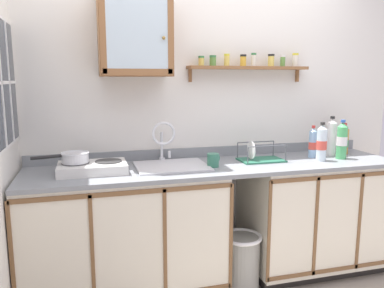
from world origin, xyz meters
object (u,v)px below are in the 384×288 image
at_px(bottle_water_clear_3, 322,143).
at_px(bottle_opaque_white_4, 331,138).
at_px(bottle_juice_amber_2, 344,140).
at_px(saucepan, 74,157).
at_px(dish_rack, 260,158).
at_px(bottle_water_blue_1, 313,143).
at_px(hot_plate_stove, 92,168).
at_px(mug, 213,160).
at_px(wall_cabinet, 135,35).
at_px(sink, 171,170).
at_px(trash_bin, 241,261).
at_px(bottle_soda_green_0, 342,141).

xyz_separation_m(bottle_water_clear_3, bottle_opaque_white_4, (0.19, 0.15, 0.01)).
xyz_separation_m(bottle_juice_amber_2, bottle_water_clear_3, (-0.35, -0.19, 0.02)).
bearing_deg(saucepan, dish_rack, 0.92).
distance_m(bottle_water_clear_3, bottle_opaque_white_4, 0.24).
bearing_deg(bottle_water_blue_1, hot_plate_stove, -178.16).
bearing_deg(bottle_juice_amber_2, dish_rack, -175.07).
bearing_deg(bottle_water_blue_1, bottle_juice_amber_2, 9.58).
relative_size(mug, wall_cabinet, 0.20).
bearing_deg(saucepan, bottle_water_blue_1, 1.09).
distance_m(sink, dish_rack, 0.71).
bearing_deg(dish_rack, trash_bin, -136.73).
relative_size(bottle_water_clear_3, trash_bin, 0.71).
xyz_separation_m(bottle_water_clear_3, mug, (-0.88, 0.03, -0.09)).
height_order(bottle_water_blue_1, bottle_opaque_white_4, bottle_opaque_white_4).
bearing_deg(trash_bin, bottle_water_blue_1, 17.78).
xyz_separation_m(sink, bottle_opaque_white_4, (1.37, 0.02, 0.18)).
xyz_separation_m(bottle_juice_amber_2, mug, (-1.22, -0.16, -0.07)).
distance_m(bottle_juice_amber_2, bottle_water_clear_3, 0.40).
bearing_deg(trash_bin, bottle_water_clear_3, 7.31).
bearing_deg(mug, dish_rack, 12.94).
bearing_deg(wall_cabinet, bottle_water_clear_3, -9.87).
height_order(bottle_juice_amber_2, mug, bottle_juice_amber_2).
relative_size(bottle_juice_amber_2, wall_cabinet, 0.46).
height_order(bottle_soda_green_0, bottle_water_blue_1, bottle_soda_green_0).
xyz_separation_m(bottle_juice_amber_2, wall_cabinet, (-1.74, 0.05, 0.82)).
relative_size(saucepan, bottle_water_clear_3, 1.22).
relative_size(sink, dish_rack, 1.52).
bearing_deg(sink, bottle_juice_amber_2, 2.52).
relative_size(sink, bottle_water_clear_3, 1.71).
bearing_deg(bottle_juice_amber_2, bottle_opaque_white_4, -164.68).
xyz_separation_m(bottle_water_blue_1, wall_cabinet, (-1.41, 0.11, 0.82)).
bearing_deg(bottle_juice_amber_2, hot_plate_stove, -176.89).
bearing_deg(bottle_soda_green_0, wall_cabinet, 172.29).
xyz_separation_m(sink, wall_cabinet, (-0.23, 0.12, 0.96)).
xyz_separation_m(bottle_soda_green_0, mug, (-1.08, 0.00, -0.10)).
xyz_separation_m(sink, bottle_juice_amber_2, (1.52, 0.07, 0.15)).
bearing_deg(bottle_soda_green_0, mug, 179.99).
bearing_deg(bottle_juice_amber_2, mug, -172.32).
relative_size(hot_plate_stove, bottle_opaque_white_4, 1.39).
distance_m(dish_rack, trash_bin, 0.79).
xyz_separation_m(saucepan, bottle_water_clear_3, (1.85, -0.10, 0.03)).
distance_m(bottle_soda_green_0, dish_rack, 0.68).
bearing_deg(wall_cabinet, dish_rack, -7.39).
relative_size(sink, hot_plate_stove, 1.13).
distance_m(dish_rack, wall_cabinet, 1.31).
height_order(mug, trash_bin, mug).
distance_m(hot_plate_stove, bottle_opaque_white_4, 1.93).
bearing_deg(bottle_opaque_white_4, trash_bin, -164.85).
bearing_deg(sink, bottle_water_blue_1, 0.49).
distance_m(wall_cabinet, trash_bin, 1.82).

